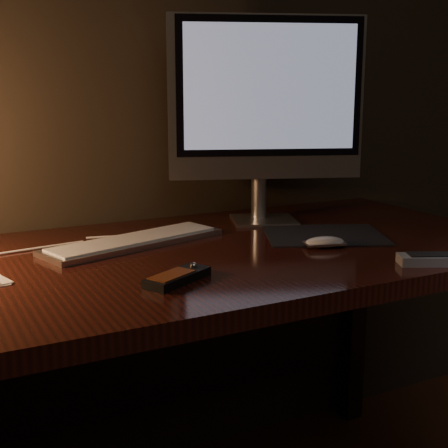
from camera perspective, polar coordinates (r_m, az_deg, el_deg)
name	(u,v)px	position (r m, az deg, el deg)	size (l,w,h in m)	color
desk	(174,298)	(1.48, -4.57, -6.79)	(1.60, 0.75, 0.75)	black
monitor	(266,102)	(1.66, 3.91, 11.05)	(0.49, 0.21, 0.54)	silver
keyboard	(134,241)	(1.45, -8.21, -1.55)	(0.44, 0.12, 0.02)	silver
mousepad	(324,235)	(1.55, 9.17, -1.00)	(0.28, 0.23, 0.00)	black
mouse	(325,244)	(1.43, 9.18, -1.78)	(0.09, 0.05, 0.02)	white
media_remote	(178,277)	(1.17, -4.27, -4.84)	(0.15, 0.11, 0.03)	black
tv_remote	(447,259)	(1.36, 19.69, -3.03)	(0.20, 0.13, 0.03)	gray
cable	(86,244)	(1.47, -12.49, -1.77)	(0.01, 0.01, 0.63)	white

